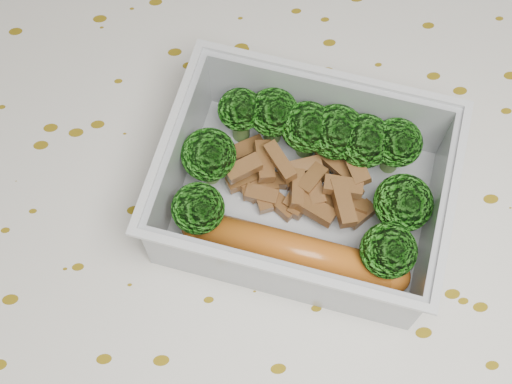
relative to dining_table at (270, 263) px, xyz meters
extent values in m
cube|color=brown|center=(0.00, 0.00, 0.06)|extent=(1.40, 0.90, 0.04)
cube|color=silver|center=(0.00, 0.00, 0.09)|extent=(1.46, 0.96, 0.01)
cube|color=silver|center=(0.02, 0.01, 0.09)|extent=(0.19, 0.17, 0.00)
cube|color=silver|center=(0.04, 0.06, 0.12)|extent=(0.15, 0.06, 0.05)
cube|color=silver|center=(0.00, -0.05, 0.12)|extent=(0.15, 0.06, 0.05)
cube|color=silver|center=(0.09, -0.02, 0.12)|extent=(0.05, 0.11, 0.05)
cube|color=silver|center=(-0.05, 0.03, 0.12)|extent=(0.05, 0.11, 0.05)
cube|color=silver|center=(0.04, 0.06, 0.15)|extent=(0.16, 0.07, 0.00)
cube|color=silver|center=(0.00, -0.05, 0.15)|extent=(0.16, 0.07, 0.00)
cube|color=silver|center=(0.09, -0.02, 0.15)|extent=(0.05, 0.11, 0.00)
cube|color=silver|center=(-0.06, 0.04, 0.15)|extent=(0.05, 0.11, 0.00)
cylinder|color=#608C3F|center=(-0.01, 0.06, 0.10)|extent=(0.01, 0.01, 0.02)
ellipsoid|color=#328721|center=(-0.01, 0.06, 0.13)|extent=(0.03, 0.03, 0.02)
cylinder|color=#608C3F|center=(0.01, 0.05, 0.10)|extent=(0.01, 0.01, 0.02)
ellipsoid|color=#328721|center=(0.01, 0.05, 0.12)|extent=(0.03, 0.03, 0.03)
cylinder|color=#608C3F|center=(0.03, 0.04, 0.10)|extent=(0.01, 0.01, 0.02)
ellipsoid|color=#328721|center=(0.03, 0.04, 0.12)|extent=(0.03, 0.03, 0.03)
cylinder|color=#608C3F|center=(0.04, 0.04, 0.10)|extent=(0.01, 0.01, 0.02)
ellipsoid|color=#328721|center=(0.04, 0.04, 0.12)|extent=(0.04, 0.04, 0.03)
cylinder|color=#608C3F|center=(0.06, 0.03, 0.10)|extent=(0.01, 0.01, 0.02)
ellipsoid|color=#328721|center=(0.06, 0.03, 0.12)|extent=(0.03, 0.03, 0.03)
cylinder|color=#608C3F|center=(0.08, 0.03, 0.10)|extent=(0.01, 0.01, 0.02)
ellipsoid|color=#328721|center=(0.08, 0.03, 0.12)|extent=(0.03, 0.03, 0.03)
cylinder|color=#608C3F|center=(-0.03, 0.03, 0.10)|extent=(0.01, 0.01, 0.02)
ellipsoid|color=#328721|center=(-0.03, 0.03, 0.12)|extent=(0.03, 0.03, 0.03)
cylinder|color=#608C3F|center=(0.07, -0.01, 0.10)|extent=(0.01, 0.01, 0.02)
ellipsoid|color=#328721|center=(0.07, -0.01, 0.12)|extent=(0.03, 0.03, 0.03)
cylinder|color=#608C3F|center=(-0.04, 0.00, 0.10)|extent=(0.01, 0.01, 0.02)
ellipsoid|color=#328721|center=(-0.04, 0.00, 0.12)|extent=(0.03, 0.03, 0.03)
cylinder|color=#608C3F|center=(0.06, -0.04, 0.10)|extent=(0.01, 0.01, 0.02)
ellipsoid|color=#328721|center=(0.06, -0.04, 0.12)|extent=(0.03, 0.03, 0.03)
cube|color=brown|center=(0.05, 0.02, 0.10)|extent=(0.02, 0.03, 0.01)
cube|color=brown|center=(-0.01, 0.02, 0.10)|extent=(0.02, 0.03, 0.01)
cube|color=brown|center=(0.01, 0.02, 0.12)|extent=(0.02, 0.03, 0.01)
cube|color=brown|center=(-0.01, 0.01, 0.10)|extent=(0.02, 0.02, 0.01)
cube|color=brown|center=(0.02, 0.00, 0.10)|extent=(0.02, 0.02, 0.01)
cube|color=brown|center=(0.03, -0.01, 0.11)|extent=(0.03, 0.02, 0.01)
cube|color=brown|center=(0.02, 0.02, 0.10)|extent=(0.03, 0.01, 0.01)
cube|color=brown|center=(0.04, 0.03, 0.11)|extent=(0.02, 0.03, 0.01)
cube|color=brown|center=(0.04, 0.00, 0.12)|extent=(0.03, 0.02, 0.01)
cube|color=brown|center=(0.04, 0.02, 0.11)|extent=(0.03, 0.03, 0.01)
cube|color=brown|center=(-0.02, 0.02, 0.10)|extent=(0.03, 0.03, 0.01)
cube|color=brown|center=(0.04, -0.01, 0.12)|extent=(0.01, 0.03, 0.01)
cube|color=brown|center=(0.05, -0.01, 0.10)|extent=(0.02, 0.02, 0.01)
cube|color=brown|center=(0.03, 0.01, 0.11)|extent=(0.02, 0.02, 0.01)
cube|color=brown|center=(-0.01, 0.02, 0.10)|extent=(0.02, 0.01, 0.01)
cube|color=brown|center=(0.03, 0.01, 0.11)|extent=(0.01, 0.02, 0.01)
cube|color=brown|center=(0.04, 0.01, 0.10)|extent=(0.02, 0.02, 0.01)
cube|color=brown|center=(-0.02, 0.02, 0.12)|extent=(0.02, 0.02, 0.01)
cube|color=brown|center=(-0.01, 0.01, 0.10)|extent=(0.01, 0.03, 0.01)
cube|color=brown|center=(0.05, 0.02, 0.12)|extent=(0.02, 0.03, 0.01)
cube|color=brown|center=(0.00, 0.01, 0.10)|extent=(0.02, 0.03, 0.01)
cube|color=brown|center=(0.05, 0.03, 0.10)|extent=(0.02, 0.03, 0.01)
cube|color=brown|center=(0.02, 0.01, 0.10)|extent=(0.02, 0.03, 0.01)
cube|color=brown|center=(0.02, 0.02, 0.11)|extent=(0.02, 0.01, 0.01)
cube|color=brown|center=(0.01, 0.02, 0.10)|extent=(0.02, 0.01, 0.01)
cube|color=brown|center=(0.04, 0.01, 0.10)|extent=(0.03, 0.03, 0.01)
cube|color=brown|center=(0.05, 0.00, 0.10)|extent=(0.02, 0.02, 0.01)
cube|color=brown|center=(0.04, 0.00, 0.10)|extent=(0.03, 0.02, 0.01)
cube|color=brown|center=(-0.01, 0.02, 0.10)|extent=(0.03, 0.02, 0.01)
cube|color=brown|center=(0.02, 0.01, 0.11)|extent=(0.01, 0.02, 0.01)
cube|color=brown|center=(0.00, 0.03, 0.11)|extent=(0.01, 0.03, 0.01)
cube|color=brown|center=(-0.01, 0.05, 0.10)|extent=(0.02, 0.02, 0.01)
cylinder|color=#B85C1A|center=(0.01, -0.03, 0.11)|extent=(0.12, 0.06, 0.02)
sphere|color=#B85C1A|center=(0.06, -0.05, 0.11)|extent=(0.02, 0.02, 0.02)
sphere|color=#B85C1A|center=(-0.04, -0.01, 0.11)|extent=(0.02, 0.02, 0.02)
camera|label=1|loc=(-0.03, -0.16, 0.50)|focal=50.00mm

